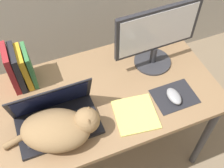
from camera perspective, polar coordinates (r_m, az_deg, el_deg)
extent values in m
cube|color=#93704C|center=(1.45, -7.14, -3.93)|extent=(1.49, 0.66, 0.03)
cylinder|color=#38383D|center=(1.84, 18.30, -10.17)|extent=(0.04, 0.04, 0.69)
cylinder|color=#38383D|center=(2.07, 10.02, 2.27)|extent=(0.04, 0.04, 0.69)
cube|color=black|center=(1.37, -10.75, -8.28)|extent=(0.39, 0.23, 0.02)
cube|color=#28282D|center=(1.35, -10.69, -8.46)|extent=(0.32, 0.12, 0.00)
cube|color=black|center=(1.31, -12.34, -3.04)|extent=(0.39, 0.09, 0.22)
cube|color=#0F1433|center=(1.31, -12.28, -3.23)|extent=(0.35, 0.07, 0.19)
ellipsoid|color=#99754C|center=(1.29, -11.37, -9.14)|extent=(0.37, 0.32, 0.14)
sphere|color=#99754C|center=(1.26, -5.14, -7.37)|extent=(0.12, 0.12, 0.12)
cone|color=#99754C|center=(1.23, -4.73, -5.01)|extent=(0.04, 0.04, 0.03)
cone|color=#99754C|center=(1.20, -4.93, -7.62)|extent=(0.04, 0.04, 0.03)
cylinder|color=#99754C|center=(1.37, -18.51, -10.64)|extent=(0.14, 0.06, 0.03)
cylinder|color=#333338|center=(1.61, 8.18, 4.55)|extent=(0.21, 0.21, 0.01)
cylinder|color=#333338|center=(1.57, 8.42, 5.96)|extent=(0.04, 0.04, 0.10)
cube|color=#28282D|center=(1.45, 9.24, 10.91)|extent=(0.46, 0.03, 0.26)
cube|color=white|center=(1.44, 9.46, 10.61)|extent=(0.43, 0.01, 0.23)
cube|color=#232328|center=(1.48, 12.56, -2.46)|extent=(0.22, 0.17, 0.00)
ellipsoid|color=#99999E|center=(1.46, 12.48, -2.42)|extent=(0.06, 0.11, 0.04)
cube|color=maroon|center=(1.49, -19.87, 2.90)|extent=(0.03, 0.15, 0.25)
cube|color=#232328|center=(1.49, -18.68, 3.08)|extent=(0.03, 0.16, 0.23)
cube|color=gold|center=(1.50, -17.42, 3.23)|extent=(0.04, 0.15, 0.22)
cube|color=#387A42|center=(1.50, -16.37, 3.54)|extent=(0.02, 0.15, 0.22)
cube|color=#E5DB6B|center=(1.39, 4.81, -6.15)|extent=(0.23, 0.23, 0.01)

